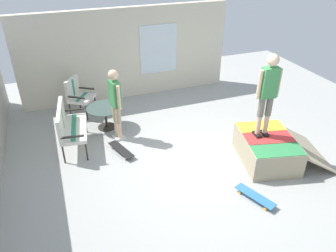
# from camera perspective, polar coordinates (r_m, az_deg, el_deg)

# --- Properties ---
(ground_plane) EXTENTS (12.00, 12.00, 0.10)m
(ground_plane) POSITION_cam_1_polar(r_m,az_deg,el_deg) (7.12, 5.17, -6.63)
(ground_plane) COLOR #A8A8A3
(house_facade) EXTENTS (0.23, 6.00, 2.55)m
(house_facade) POSITION_cam_1_polar(r_m,az_deg,el_deg) (9.57, -7.04, 12.36)
(house_facade) COLOR beige
(house_facade) RESTS_ON ground_plane
(skate_ramp) EXTENTS (1.76, 2.07, 0.58)m
(skate_ramp) POSITION_cam_1_polar(r_m,az_deg,el_deg) (7.29, 17.04, -3.79)
(skate_ramp) COLOR tan
(skate_ramp) RESTS_ON ground_plane
(patio_bench) EXTENTS (1.31, 0.71, 1.02)m
(patio_bench) POSITION_cam_1_polar(r_m,az_deg,el_deg) (7.53, -17.04, 0.33)
(patio_bench) COLOR #2D2823
(patio_bench) RESTS_ON ground_plane
(patio_chair_near_house) EXTENTS (0.82, 0.80, 1.02)m
(patio_chair_near_house) POSITION_cam_1_polar(r_m,az_deg,el_deg) (8.95, -15.52, 5.52)
(patio_chair_near_house) COLOR #2D2823
(patio_chair_near_house) RESTS_ON ground_plane
(patio_table) EXTENTS (0.90, 0.90, 0.57)m
(patio_table) POSITION_cam_1_polar(r_m,az_deg,el_deg) (8.22, -10.84, 2.18)
(patio_table) COLOR #2D2823
(patio_table) RESTS_ON ground_plane
(person_watching) EXTENTS (0.47, 0.29, 1.72)m
(person_watching) POSITION_cam_1_polar(r_m,az_deg,el_deg) (7.46, -9.14, 4.50)
(person_watching) COLOR silver
(person_watching) RESTS_ON ground_plane
(person_skater) EXTENTS (0.27, 0.48, 1.76)m
(person_skater) POSITION_cam_1_polar(r_m,az_deg,el_deg) (6.69, 17.01, 6.03)
(person_skater) COLOR black
(person_skater) RESTS_ON skate_ramp
(skateboard_by_bench) EXTENTS (0.82, 0.44, 0.10)m
(skateboard_by_bench) POSITION_cam_1_polar(r_m,az_deg,el_deg) (7.37, -8.17, -4.09)
(skateboard_by_bench) COLOR black
(skateboard_by_bench) RESTS_ON ground_plane
(skateboard_spare) EXTENTS (0.82, 0.48, 0.10)m
(skateboard_spare) POSITION_cam_1_polar(r_m,az_deg,el_deg) (6.34, 14.91, -11.72)
(skateboard_spare) COLOR #3372B2
(skateboard_spare) RESTS_ON ground_plane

